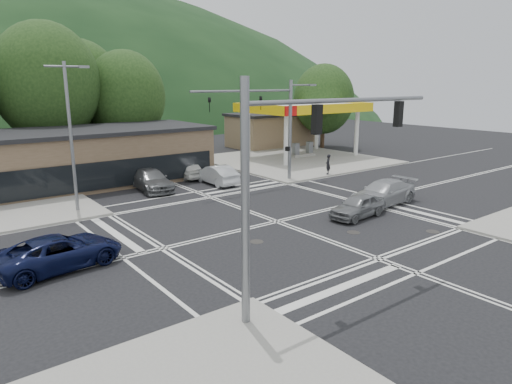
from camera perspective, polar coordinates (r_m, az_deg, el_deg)
ground at (r=26.35m, az=2.61°, el=-3.71°), size 120.00×120.00×0.00m
sidewalk_ne at (r=46.97m, az=4.89°, el=4.03°), size 16.00×16.00×0.15m
gas_station_canopy at (r=48.49m, az=5.98°, el=10.21°), size 12.32×8.34×5.75m
convenience_store at (r=57.47m, az=1.90°, el=7.65°), size 10.00×6.00×3.80m
commercial_row at (r=37.61m, az=-24.37°, el=3.45°), size 24.00×8.00×4.00m
hill_north at (r=110.71m, az=-29.19°, el=7.82°), size 252.00×126.00×140.00m
tree_n_b at (r=44.42m, az=-24.72°, el=12.33°), size 9.00×9.00×12.98m
tree_n_c at (r=46.55m, az=-16.02°, el=11.42°), size 7.60×7.60×10.87m
tree_n_e at (r=49.33m, az=-21.14°, el=11.90°), size 8.40×8.40×11.98m
tree_ne at (r=56.22m, az=8.46°, el=11.41°), size 7.20×7.20×9.99m
streetlight_nw at (r=29.41m, az=-22.09°, el=7.18°), size 2.50×0.25×9.00m
signal_mast_ne at (r=36.01m, az=2.79°, el=9.18°), size 11.65×0.30×8.00m
signal_mast_sw at (r=15.02m, az=4.22°, el=3.17°), size 9.14×0.28×8.00m
car_blue_west at (r=21.44m, az=-23.37°, el=-6.90°), size 5.56×3.13×1.47m
car_grey_center at (r=27.64m, az=12.60°, el=-1.73°), size 4.16×2.03×1.37m
car_silver_east at (r=30.96m, az=15.61°, el=-0.09°), size 5.47×2.48×1.55m
car_queue_a at (r=36.01m, az=-4.98°, el=2.19°), size 1.69×4.59×1.50m
car_queue_b at (r=38.57m, az=-8.51°, el=2.81°), size 2.24×4.41×1.44m
car_northbound at (r=34.70m, az=-12.99°, el=1.48°), size 2.58×5.42×1.52m
pedestrian at (r=39.45m, az=8.99°, el=3.44°), size 0.73×0.72×1.70m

